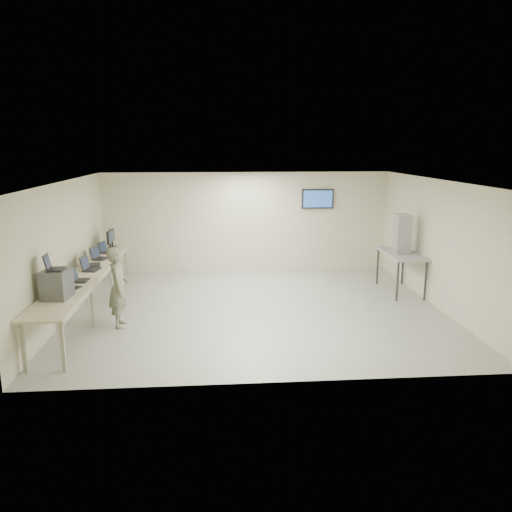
{
  "coord_description": "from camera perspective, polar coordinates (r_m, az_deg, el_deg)",
  "views": [
    {
      "loc": [
        -0.85,
        -10.43,
        3.51
      ],
      "look_at": [
        0.0,
        0.2,
        1.15
      ],
      "focal_mm": 35.0,
      "sensor_mm": 36.0,
      "label": 1
    }
  ],
  "objects": [
    {
      "name": "laptop_5",
      "position": [
        12.98,
        -16.79,
        0.67
      ],
      "size": [
        0.4,
        0.43,
        0.28
      ],
      "rotation": [
        0.0,
        0.0,
        -0.33
      ],
      "color": "black",
      "rests_on": "workbench"
    },
    {
      "name": "laptop_on_box",
      "position": [
        9.31,
        -22.31,
        -1.06
      ],
      "size": [
        0.32,
        0.37,
        0.28
      ],
      "rotation": [
        0.0,
        0.0,
        0.07
      ],
      "color": "black",
      "rests_on": "equipment_box"
    },
    {
      "name": "monitor_near",
      "position": [
        13.37,
        -16.37,
        1.99
      ],
      "size": [
        0.22,
        0.49,
        0.49
      ],
      "color": "black",
      "rests_on": "workbench"
    },
    {
      "name": "soldier",
      "position": [
        10.15,
        -15.45,
        -3.45
      ],
      "size": [
        0.44,
        0.62,
        1.61
      ],
      "primitive_type": "imported",
      "rotation": [
        0.0,
        0.0,
        1.66
      ],
      "color": "#6D7758",
      "rests_on": "ground"
    },
    {
      "name": "side_table",
      "position": [
        12.56,
        16.28,
        0.04
      ],
      "size": [
        0.76,
        1.64,
        0.98
      ],
      "color": "#969798",
      "rests_on": "ground"
    },
    {
      "name": "laptop_3",
      "position": [
        11.71,
        -18.39,
        -0.65
      ],
      "size": [
        0.4,
        0.45,
        0.31
      ],
      "rotation": [
        0.0,
        0.0,
        0.21
      ],
      "color": "black",
      "rests_on": "workbench"
    },
    {
      "name": "equipment_box",
      "position": [
        9.37,
        -21.83,
        -3.0
      ],
      "size": [
        0.48,
        0.53,
        0.51
      ],
      "primitive_type": "cube",
      "rotation": [
        0.0,
        0.0,
        -0.12
      ],
      "color": "#5C5D5F",
      "rests_on": "workbench"
    },
    {
      "name": "room",
      "position": [
        10.73,
        0.24,
        1.2
      ],
      "size": [
        8.01,
        7.01,
        2.81
      ],
      "color": "#B6B8A7",
      "rests_on": "ground"
    },
    {
      "name": "workbench",
      "position": [
        11.11,
        -18.7,
        -2.17
      ],
      "size": [
        0.76,
        6.0,
        0.9
      ],
      "color": "beige",
      "rests_on": "ground"
    },
    {
      "name": "laptop_1",
      "position": [
        10.43,
        -19.64,
        -2.35
      ],
      "size": [
        0.3,
        0.36,
        0.27
      ],
      "rotation": [
        0.0,
        0.0,
        -0.03
      ],
      "color": "black",
      "rests_on": "workbench"
    },
    {
      "name": "laptop_2",
      "position": [
        11.26,
        -18.57,
        -1.16
      ],
      "size": [
        0.39,
        0.44,
        0.31
      ],
      "rotation": [
        0.0,
        0.0,
        -0.16
      ],
      "color": "black",
      "rests_on": "workbench"
    },
    {
      "name": "laptop_4",
      "position": [
        12.29,
        -17.58,
        -0.0
      ],
      "size": [
        0.42,
        0.45,
        0.3
      ],
      "rotation": [
        0.0,
        0.0,
        -0.31
      ],
      "color": "black",
      "rests_on": "workbench"
    },
    {
      "name": "monitor_far",
      "position": [
        13.65,
        -16.13,
        2.15
      ],
      "size": [
        0.21,
        0.47,
        0.46
      ],
      "color": "black",
      "rests_on": "workbench"
    },
    {
      "name": "storage_bins",
      "position": [
        12.46,
        16.35,
        2.46
      ],
      "size": [
        0.35,
        0.39,
        0.94
      ],
      "color": "#AAAAAB",
      "rests_on": "side_table"
    },
    {
      "name": "laptop_0",
      "position": [
        9.94,
        -20.68,
        -3.17
      ],
      "size": [
        0.38,
        0.4,
        0.27
      ],
      "rotation": [
        0.0,
        0.0,
        -0.34
      ],
      "color": "black",
      "rests_on": "workbench"
    }
  ]
}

